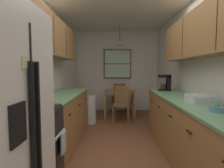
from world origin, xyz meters
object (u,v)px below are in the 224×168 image
dining_chair_far (119,96)px  storage_canister (45,94)px  dining_table (119,95)px  dish_rack (200,98)px  stove_range (25,151)px  trash_bin (89,109)px  dining_chair_near (121,102)px  table_serving_bowl (121,90)px  coffee_maker (166,82)px  microwave_over_range (10,32)px  fruit_bowl (222,108)px

dining_chair_far → storage_canister: (-1.06, -3.28, 0.50)m
dining_table → dish_rack: bearing=-70.2°
stove_range → storage_canister: stove_range is taller
stove_range → trash_bin: size_ratio=1.61×
dining_table → dining_chair_near: (0.04, -0.58, -0.10)m
dining_chair_near → table_serving_bowl: 0.60m
dining_chair_near → storage_canister: 2.45m
dining_table → dining_chair_far: 0.58m
coffee_maker → microwave_over_range: bearing=-137.9°
storage_canister → fruit_bowl: 2.11m
storage_canister → fruit_bowl: size_ratio=0.83×
trash_bin → storage_canister: 2.14m
dining_chair_near → microwave_over_range: bearing=-114.0°
trash_bin → coffee_maker: (1.68, -0.72, 0.73)m
dining_chair_near → table_serving_bowl: (0.01, 0.54, 0.25)m
dining_chair_far → dish_rack: 3.50m
dish_rack → fruit_bowl: bearing=-92.9°
coffee_maker → dish_rack: bearing=-86.9°
table_serving_bowl → dining_table: bearing=144.3°
storage_canister → microwave_over_range: bearing=-100.4°
dining_chair_near → trash_bin: 0.82m
trash_bin → table_serving_bowl: 1.12m
microwave_over_range → trash_bin: microwave_over_range is taller
coffee_maker → fruit_bowl: bearing=-88.6°
dining_chair_near → trash_bin: (-0.80, -0.11, -0.16)m
dining_chair_near → dining_chair_far: same height
stove_range → fruit_bowl: size_ratio=4.65×
microwave_over_range → dining_table: bearing=70.4°
dining_chair_far → dish_rack: dish_rack is taller
stove_range → trash_bin: bearing=83.6°
dining_table → table_serving_bowl: size_ratio=4.91×
stove_range → dining_chair_near: 2.93m
dining_chair_far → dining_table: bearing=-90.0°
trash_bin → dining_chair_far: bearing=58.7°
dish_rack → coffee_maker: bearing=93.1°
stove_range → trash_bin: stove_range is taller
microwave_over_range → table_serving_bowl: 3.61m
fruit_bowl → dish_rack: bearing=87.1°
dining_chair_near → table_serving_bowl: bearing=89.1°
dish_rack → table_serving_bowl: (-0.94, 2.71, -0.20)m
dining_chair_near → table_serving_bowl: dining_chair_near is taller
microwave_over_range → storage_canister: microwave_over_range is taller
dining_chair_near → coffee_maker: 1.34m
coffee_maker → fruit_bowl: (0.04, -1.88, -0.13)m
microwave_over_range → dining_chair_near: microwave_over_range is taller
trash_bin → fruit_bowl: 3.18m
dining_chair_far → table_serving_bowl: dining_chair_far is taller
dining_chair_far → fruit_bowl: fruit_bowl is taller
fruit_bowl → coffee_maker: bearing=91.4°
storage_canister → dining_chair_far: bearing=72.0°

